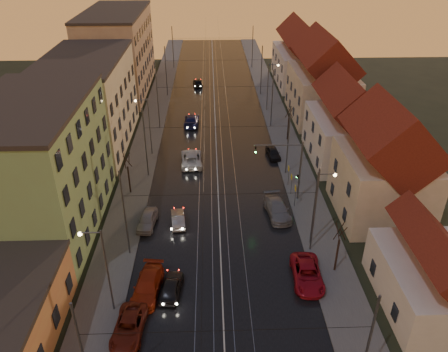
{
  "coord_description": "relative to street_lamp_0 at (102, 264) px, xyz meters",
  "views": [
    {
      "loc": [
        -0.75,
        -23.63,
        26.9
      ],
      "look_at": [
        0.64,
        18.1,
        3.17
      ],
      "focal_mm": 35.0,
      "sensor_mm": 36.0,
      "label": 1
    }
  ],
  "objects": [
    {
      "name": "catenary_pole_r_2",
      "position": [
        17.7,
        22.0,
        -0.39
      ],
      "size": [
        0.16,
        0.16,
        9.0
      ],
      "primitive_type": "cylinder",
      "color": "#595B60",
      "rests_on": "ground"
    },
    {
      "name": "apartment_left_1",
      "position": [
        -8.4,
        12.0,
        1.61
      ],
      "size": [
        10.0,
        18.0,
        13.0
      ],
      "primitive_type": "cube",
      "color": "#769A62",
      "rests_on": "ground"
    },
    {
      "name": "driving_car_0",
      "position": [
        4.84,
        1.8,
        -4.2
      ],
      "size": [
        2.09,
        4.21,
        1.38
      ],
      "primitive_type": "imported",
      "rotation": [
        0.0,
        0.0,
        3.03
      ],
      "color": "black",
      "rests_on": "ground"
    },
    {
      "name": "house_right_3",
      "position": [
        26.1,
        41.0,
        0.92
      ],
      "size": [
        9.18,
        14.28,
        11.5
      ],
      "color": "#BAAE8F",
      "rests_on": "ground"
    },
    {
      "name": "parked_left_1",
      "position": [
        1.92,
        -2.37,
        -4.22
      ],
      "size": [
        2.55,
        4.93,
        1.33
      ],
      "primitive_type": "imported",
      "rotation": [
        0.0,
        0.0,
        -0.07
      ],
      "color": "maroon",
      "rests_on": "ground"
    },
    {
      "name": "catenary_pole_l_2",
      "position": [
        0.5,
        22.0,
        -0.39
      ],
      "size": [
        0.16,
        0.16,
        9.0
      ],
      "primitive_type": "cylinder",
      "color": "#595B60",
      "rests_on": "ground"
    },
    {
      "name": "street_lamp_3",
      "position": [
        18.21,
        44.0,
        0.0
      ],
      "size": [
        1.75,
        0.32,
        8.0
      ],
      "color": "#595B60",
      "rests_on": "ground"
    },
    {
      "name": "parked_right_2",
      "position": [
        16.7,
        26.64,
        -4.24
      ],
      "size": [
        1.94,
        3.93,
        1.29
      ],
      "primitive_type": "imported",
      "rotation": [
        0.0,
        0.0,
        0.11
      ],
      "color": "black",
      "rests_on": "ground"
    },
    {
      "name": "driving_car_4",
      "position": [
        6.0,
        57.44,
        -4.17
      ],
      "size": [
        2.12,
        4.37,
        1.44
      ],
      "primitive_type": "imported",
      "rotation": [
        0.0,
        0.0,
        3.24
      ],
      "color": "black",
      "rests_on": "ground"
    },
    {
      "name": "driving_car_3",
      "position": [
        5.38,
        38.12,
        -4.1
      ],
      "size": [
        2.37,
        5.49,
        1.58
      ],
      "primitive_type": "imported",
      "rotation": [
        0.0,
        0.0,
        3.11
      ],
      "color": "#171A47",
      "rests_on": "ground"
    },
    {
      "name": "driving_car_1",
      "position": [
        4.8,
        11.74,
        -4.26
      ],
      "size": [
        1.73,
        3.91,
        1.25
      ],
      "primitive_type": "imported",
      "rotation": [
        0.0,
        0.0,
        3.25
      ],
      "color": "gray",
      "rests_on": "ground"
    },
    {
      "name": "tram_rail_0",
      "position": [
        6.9,
        38.0,
        -4.83
      ],
      "size": [
        0.06,
        120.0,
        0.03
      ],
      "primitive_type": "cube",
      "color": "gray",
      "rests_on": "road"
    },
    {
      "name": "catenary_pole_r_5",
      "position": [
        17.7,
        70.0,
        -0.39
      ],
      "size": [
        0.16,
        0.16,
        9.0
      ],
      "primitive_type": "cylinder",
      "color": "#595B60",
      "rests_on": "ground"
    },
    {
      "name": "traffic_light_mast",
      "position": [
        17.1,
        16.0,
        -0.29
      ],
      "size": [
        5.3,
        0.32,
        7.2
      ],
      "color": "#595B60",
      "rests_on": "ground"
    },
    {
      "name": "parked_left_2",
      "position": [
        2.84,
        1.87,
        -4.13
      ],
      "size": [
        2.72,
        5.44,
        1.52
      ],
      "primitive_type": "imported",
      "rotation": [
        0.0,
        0.0,
        -0.12
      ],
      "color": "#9E280F",
      "rests_on": "ground"
    },
    {
      "name": "apartment_left_2",
      "position": [
        -8.4,
        32.0,
        1.11
      ],
      "size": [
        10.0,
        20.0,
        12.0
      ],
      "primitive_type": "cube",
      "color": "#C3BA96",
      "rests_on": "ground"
    },
    {
      "name": "tram_rail_1",
      "position": [
        8.33,
        38.0,
        -4.83
      ],
      "size": [
        0.06,
        120.0,
        0.03
      ],
      "primitive_type": "cube",
      "color": "gray",
      "rests_on": "road"
    },
    {
      "name": "catenary_pole_r_0",
      "position": [
        17.7,
        -8.0,
        -0.39
      ],
      "size": [
        0.16,
        0.16,
        9.0
      ],
      "primitive_type": "cylinder",
      "color": "#595B60",
      "rests_on": "ground"
    },
    {
      "name": "street_lamp_2",
      "position": [
        0.0,
        28.0,
        0.0
      ],
      "size": [
        1.75,
        0.32,
        8.0
      ],
      "color": "#595B60",
      "rests_on": "ground"
    },
    {
      "name": "catenary_pole_r_1",
      "position": [
        17.7,
        7.0,
        -0.39
      ],
      "size": [
        0.16,
        0.16,
        9.0
      ],
      "primitive_type": "cylinder",
      "color": "#595B60",
      "rests_on": "ground"
    },
    {
      "name": "sidewalk_left",
      "position": [
        -0.9,
        38.0,
        -4.81
      ],
      "size": [
        4.0,
        120.0,
        0.15
      ],
      "primitive_type": "cube",
      "color": "#4C4C4C",
      "rests_on": "ground"
    },
    {
      "name": "street_lamp_0",
      "position": [
        0.0,
        0.0,
        0.0
      ],
      "size": [
        1.75,
        0.32,
        8.0
      ],
      "color": "#595B60",
      "rests_on": "ground"
    },
    {
      "name": "street_lamp_1",
      "position": [
        18.21,
        8.0,
        0.0
      ],
      "size": [
        1.75,
        0.32,
        8.0
      ],
      "color": "#595B60",
      "rests_on": "ground"
    },
    {
      "name": "catenary_pole_r_3",
      "position": [
        17.7,
        37.0,
        -0.39
      ],
      "size": [
        0.16,
        0.16,
        9.0
      ],
      "primitive_type": "cylinder",
      "color": "#595B60",
      "rests_on": "ground"
    },
    {
      "name": "apartment_left_3",
      "position": [
        -8.4,
        56.0,
        2.11
      ],
      "size": [
        10.0,
        24.0,
        14.0
      ],
      "primitive_type": "cube",
      "color": "#93755F",
      "rests_on": "ground"
    },
    {
      "name": "road",
      "position": [
        9.1,
        38.0,
        -4.87
      ],
      "size": [
        16.0,
        120.0,
        0.04
      ],
      "primitive_type": "cube",
      "color": "black",
      "rests_on": "ground"
    },
    {
      "name": "ground",
      "position": [
        9.1,
        -2.0,
        -4.89
      ],
      "size": [
        160.0,
        160.0,
        0.0
      ],
      "primitive_type": "plane",
      "color": "black",
      "rests_on": "ground"
    },
    {
      "name": "parked_right_1",
      "position": [
        15.35,
        13.02,
        -4.11
      ],
      "size": [
        2.79,
        5.54,
        1.54
      ],
      "primitive_type": "imported",
      "rotation": [
        0.0,
        0.0,
        0.12
      ],
      "color": "gray",
      "rests_on": "ground"
    },
    {
      "name": "driving_car_2",
      "position": [
        5.79,
        25.12,
        -4.09
      ],
      "size": [
        2.91,
        5.83,
        1.59
      ],
      "primitive_type": "imported",
      "rotation": [
        0.0,
        0.0,
        3.19
      ],
      "color": "silver",
      "rests_on": "ground"
    },
    {
      "name": "house_right_0",
      "position": [
        26.1,
        0.0,
        -1.96
      ],
      "size": [
        8.16,
        10.2,
        5.8
      ],
      "color": "silver",
      "rests_on": "ground"
    },
    {
      "name": "parked_left_3",
      "position": [
        1.65,
        11.54,
        -4.17
      ],
      "size": [
        2.11,
        4.33,
        1.42
      ],
      "primitive_type": "imported",
      "rotation": [
        0.0,
        0.0,
        -0.11
      ],
      "color": "#A9A8AE",
      "rests_on": "ground"
    },
    {
      "name": "bare_tree_1",
      "position": [
        19.31,
        4.0,
        -2.4
      ],
      "size": [
        1.09,
        1.09,
        5.11
      ],
      "color": "black",
      "rests_on": "ground"
    },
    {
      "name": "catenary_pole_l_1",
      "position": [
        0.5,
        7.0,
        -0.39
      ],
      "size": [
        0.16,
        0.16,
        9.0
      ],
      "primitive_type": "cylinder",
      "color": "#595B60",
      "rests_on": "ground"
    },
    {
      "name": "catenary_pole_l_5",
      "position": [
        0.5,
        70.0,
        -0.39
      ],
      "size": [
        0.16,
        0.16,
        9.0
      ],
      "primitive_type": "cylinder",
      "color": "#595B60",
      "rests_on": "ground"
    },
    {
      "name": "catenary_pole_l_4",
      "position": [
        0.5,
        52.0,
        -0.39
      ],
      "size": [
        0.16,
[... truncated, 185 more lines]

